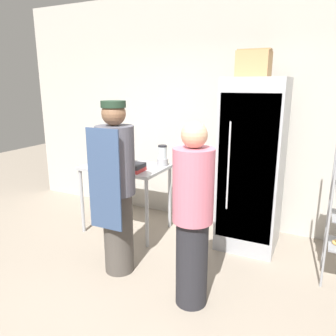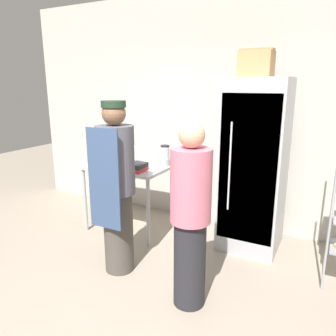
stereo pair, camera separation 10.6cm
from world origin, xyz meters
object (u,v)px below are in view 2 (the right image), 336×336
at_px(donut_box, 124,160).
at_px(person_customer, 190,216).
at_px(binder_stack, 132,167).
at_px(refrigerator, 254,166).
at_px(blender_pitcher, 165,156).
at_px(cardboard_storage_box, 256,64).
at_px(person_baker, 116,187).

bearing_deg(donut_box, person_customer, -37.48).
bearing_deg(binder_stack, refrigerator, 19.25).
bearing_deg(donut_box, binder_stack, -40.12).
relative_size(refrigerator, donut_box, 7.48).
relative_size(blender_pitcher, cardboard_storage_box, 0.75).
bearing_deg(donut_box, blender_pitcher, 17.55).
height_order(binder_stack, cardboard_storage_box, cardboard_storage_box).
bearing_deg(person_customer, binder_stack, 143.26).
relative_size(binder_stack, cardboard_storage_box, 0.92).
distance_m(donut_box, person_baker, 1.11).
relative_size(donut_box, person_customer, 0.16).
distance_m(blender_pitcher, cardboard_storage_box, 1.56).
relative_size(refrigerator, cardboard_storage_box, 5.61).
relative_size(refrigerator, person_customer, 1.22).
height_order(donut_box, person_customer, person_customer).
bearing_deg(blender_pitcher, person_customer, -54.15).
xyz_separation_m(donut_box, binder_stack, (0.30, -0.26, 0.00)).
height_order(donut_box, person_baker, person_baker).
distance_m(cardboard_storage_box, person_customer, 1.89).
distance_m(donut_box, person_customer, 1.84).
height_order(donut_box, binder_stack, donut_box).
xyz_separation_m(donut_box, cardboard_storage_box, (1.61, 0.25, 1.19)).
distance_m(refrigerator, cardboard_storage_box, 1.14).
relative_size(donut_box, blender_pitcher, 1.00).
bearing_deg(donut_box, refrigerator, 7.49).
bearing_deg(refrigerator, binder_stack, -160.75).
bearing_deg(blender_pitcher, refrigerator, 2.61).
bearing_deg(cardboard_storage_box, refrigerator, -30.21).
bearing_deg(refrigerator, cardboard_storage_box, 149.79).
xyz_separation_m(cardboard_storage_box, person_baker, (-1.03, -1.20, -1.21)).
bearing_deg(person_customer, cardboard_storage_box, 83.69).
relative_size(binder_stack, person_customer, 0.20).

